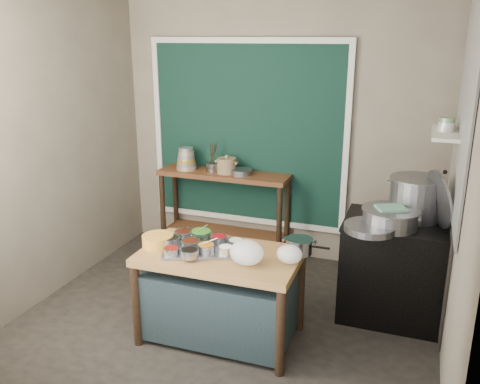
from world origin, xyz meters
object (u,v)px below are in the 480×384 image
(condiment_tray, at_px, (199,249))
(ceramic_crock, at_px, (227,167))
(back_counter, at_px, (224,213))
(utensil_cup, at_px, (213,167))
(steamer, at_px, (390,218))
(prep_table, at_px, (220,296))
(stock_pot, at_px, (415,198))
(yellow_basin, at_px, (158,241))
(stove_block, at_px, (396,271))
(saucepan, at_px, (299,246))

(condiment_tray, bearing_deg, ceramic_crock, 103.70)
(back_counter, xyz_separation_m, utensil_cup, (-0.13, 0.00, 0.52))
(ceramic_crock, relative_size, steamer, 0.46)
(prep_table, relative_size, condiment_tray, 2.23)
(stock_pot, xyz_separation_m, steamer, (-0.18, -0.28, -0.10))
(yellow_basin, relative_size, steamer, 0.53)
(stove_block, distance_m, yellow_basin, 2.06)
(stove_block, bearing_deg, saucepan, -138.32)
(back_counter, distance_m, stock_pot, 2.17)
(utensil_cup, bearing_deg, stock_pot, -15.93)
(condiment_tray, relative_size, saucepan, 2.55)
(saucepan, distance_m, stock_pot, 1.15)
(back_counter, relative_size, saucepan, 6.61)
(stock_pot, bearing_deg, condiment_tray, -148.02)
(stove_block, relative_size, steamer, 1.89)
(utensil_cup, distance_m, stock_pot, 2.21)
(yellow_basin, height_order, ceramic_crock, ceramic_crock)
(stove_block, height_order, stock_pot, stock_pot)
(back_counter, bearing_deg, ceramic_crock, -26.76)
(ceramic_crock, xyz_separation_m, steamer, (1.78, -0.87, -0.07))
(yellow_basin, bearing_deg, steamer, 23.18)
(prep_table, bearing_deg, back_counter, 109.96)
(stove_block, distance_m, utensil_cup, 2.23)
(back_counter, distance_m, stove_block, 2.04)
(prep_table, xyz_separation_m, ceramic_crock, (-0.56, 1.56, 0.65))
(stove_block, height_order, saucepan, saucepan)
(stove_block, xyz_separation_m, condiment_tray, (-1.48, -0.86, 0.34))
(back_counter, bearing_deg, stock_pot, -16.83)
(back_counter, relative_size, steamer, 3.04)
(prep_table, xyz_separation_m, yellow_basin, (-0.52, -0.05, 0.42))
(ceramic_crock, bearing_deg, condiment_tray, -76.30)
(utensil_cup, relative_size, steamer, 0.34)
(back_counter, xyz_separation_m, yellow_basin, (0.08, -1.63, 0.32))
(condiment_tray, height_order, saucepan, saucepan)
(back_counter, distance_m, utensil_cup, 0.54)
(prep_table, distance_m, stock_pot, 1.84)
(ceramic_crock, distance_m, stock_pot, 2.04)
(utensil_cup, relative_size, ceramic_crock, 0.74)
(yellow_basin, distance_m, utensil_cup, 1.66)
(back_counter, bearing_deg, steamer, -25.99)
(steamer, bearing_deg, condiment_tray, -153.44)
(prep_table, xyz_separation_m, utensil_cup, (-0.73, 1.58, 0.62))
(yellow_basin, bearing_deg, condiment_tray, 7.69)
(back_counter, xyz_separation_m, ceramic_crock, (0.04, -0.02, 0.55))
(yellow_basin, relative_size, ceramic_crock, 1.16)
(back_counter, xyz_separation_m, steamer, (1.82, -0.89, 0.48))
(prep_table, xyz_separation_m, steamer, (1.22, 0.69, 0.58))
(ceramic_crock, xyz_separation_m, stock_pot, (1.95, -0.58, 0.04))
(back_counter, relative_size, yellow_basin, 5.75)
(steamer, bearing_deg, utensil_cup, 155.44)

